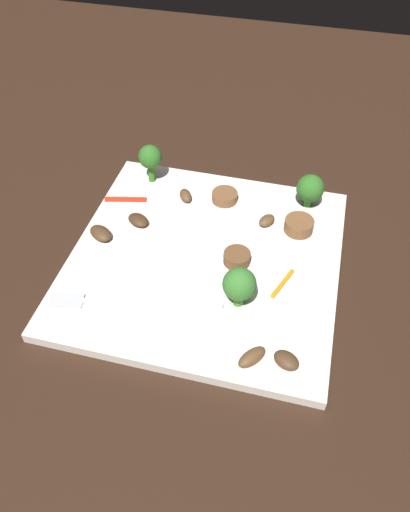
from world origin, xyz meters
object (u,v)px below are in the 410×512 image
plate (205,260)px  sausage_slice_2 (299,225)px  sausage_slice_0 (228,197)px  mushroom_4 (252,357)px  broccoli_floret_1 (310,189)px  sausage_slice_1 (238,256)px  mushroom_2 (267,221)px  mushroom_1 (186,196)px  mushroom_3 (100,234)px  pepper_strip_1 (283,284)px  pepper_strip_0 (126,199)px  mushroom_5 (286,360)px  fork (122,303)px  broccoli_floret_2 (150,158)px  broccoli_floret_0 (239,285)px  mushroom_0 (138,220)px

plate → sausage_slice_2: 0.12m
sausage_slice_0 → mushroom_4: (-0.07, 0.22, -0.00)m
broccoli_floret_1 → sausage_slice_1: broccoli_floret_1 is taller
mushroom_2 → mushroom_1: bearing=-11.0°
sausage_slice_2 → mushroom_3: bearing=17.3°
pepper_strip_1 → mushroom_4: bearing=81.6°
plate → mushroom_3: mushroom_3 is taller
pepper_strip_0 → pepper_strip_1: (-0.21, 0.09, 0.00)m
mushroom_3 → sausage_slice_1: bearing=-178.7°
broccoli_floret_1 → sausage_slice_1: bearing=59.8°
sausage_slice_0 → mushroom_5: same height
mushroom_1 → mushroom_4: same height
fork → mushroom_1: mushroom_1 is taller
pepper_strip_0 → pepper_strip_1: 0.23m
broccoli_floret_2 → plate: bearing=131.0°
sausage_slice_0 → sausage_slice_2: size_ratio=0.94×
broccoli_floret_0 → broccoli_floret_2: size_ratio=0.91×
broccoli_floret_1 → mushroom_0: size_ratio=1.58×
mushroom_0 → pepper_strip_1: mushroom_0 is taller
broccoli_floret_0 → mushroom_3: bearing=-17.9°
fork → pepper_strip_1: (-0.16, -0.07, 0.00)m
plate → mushroom_0: mushroom_0 is taller
mushroom_2 → pepper_strip_0: 0.18m
mushroom_0 → sausage_slice_1: bearing=166.7°
fork → pepper_strip_1: same height
mushroom_0 → mushroom_4: 0.23m
mushroom_1 → pepper_strip_0: 0.08m
mushroom_2 → pepper_strip_0: bearing=0.2°
fork → mushroom_2: 0.20m
pepper_strip_0 → mushroom_3: bearing=86.4°
pepper_strip_0 → broccoli_floret_1: bearing=-168.3°
broccoli_floret_2 → mushroom_3: (0.02, 0.12, -0.03)m
sausage_slice_0 → sausage_slice_1: bearing=108.2°
broccoli_floret_2 → mushroom_2: 0.17m
mushroom_1 → pepper_strip_1: size_ratio=0.54×
broccoli_floret_0 → mushroom_1: broccoli_floret_0 is taller
broccoli_floret_1 → mushroom_2: broccoli_floret_1 is taller
broccoli_floret_1 → mushroom_4: size_ratio=1.40×
broccoli_floret_0 → mushroom_3: (0.17, -0.06, -0.02)m
pepper_strip_1 → mushroom_0: bearing=-16.6°
mushroom_0 → pepper_strip_0: (0.03, -0.04, -0.00)m
fork → sausage_slice_2: (-0.16, -0.16, 0.01)m
sausage_slice_2 → mushroom_1: bearing=-8.8°
mushroom_1 → mushroom_2: (-0.11, 0.02, -0.00)m
fork → sausage_slice_1: sausage_slice_1 is taller
broccoli_floret_1 → mushroom_3: 0.26m
plate → pepper_strip_1: size_ratio=6.68×
plate → sausage_slice_2: bearing=-144.7°
mushroom_2 → mushroom_3: mushroom_3 is taller
broccoli_floret_0 → pepper_strip_1: broccoli_floret_0 is taller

